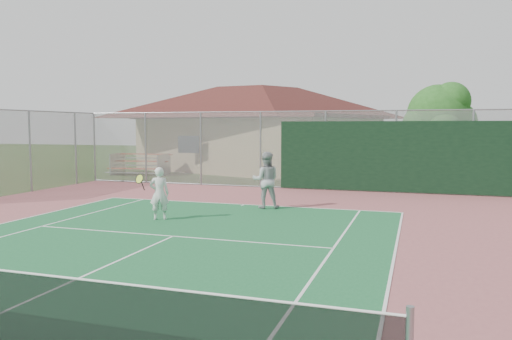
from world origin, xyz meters
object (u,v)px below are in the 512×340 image
(tree, at_px, (440,117))
(player_white_front, at_px, (159,194))
(player_grey_back, at_px, (266,181))
(bleachers, at_px, (140,163))
(clubhouse, at_px, (258,120))

(tree, relative_size, player_white_front, 3.14)
(player_white_front, distance_m, player_grey_back, 3.90)
(player_grey_back, bearing_deg, player_white_front, 34.42)
(bleachers, xyz_separation_m, tree, (16.56, 0.91, 2.64))
(player_white_front, bearing_deg, player_grey_back, -152.44)
(bleachers, height_order, tree, tree)
(bleachers, relative_size, player_white_front, 2.16)
(clubhouse, distance_m, player_white_front, 17.97)
(clubhouse, xyz_separation_m, player_grey_back, (4.98, -14.58, -2.26))
(bleachers, distance_m, player_grey_back, 14.24)
(tree, bearing_deg, player_grey_back, -119.71)
(bleachers, bearing_deg, player_white_front, -64.25)
(player_white_front, bearing_deg, clubhouse, -105.51)
(tree, distance_m, player_grey_back, 12.17)
(clubhouse, distance_m, player_grey_back, 15.57)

